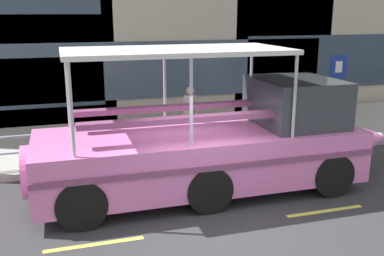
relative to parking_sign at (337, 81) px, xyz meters
name	(u,v)px	position (x,y,z in m)	size (l,w,h in m)	color
ground_plane	(207,212)	(-5.71, -3.97, -1.95)	(120.00, 120.00, 0.00)	#333335
sidewalk	(152,138)	(-5.71, 1.63, -1.86)	(32.00, 4.80, 0.18)	#A8A59E
curb_edge	(171,162)	(-5.71, -0.86, -1.86)	(32.00, 0.18, 0.18)	#B2ADA3
lane_centreline	(219,226)	(-5.71, -4.68, -1.95)	(25.80, 0.12, 0.01)	#DBD64C
curb_guardrail	(175,134)	(-5.50, -0.52, -1.17)	(10.90, 0.09, 0.89)	#9EA0A8
parking_sign	(337,81)	(0.00, 0.00, 0.00)	(0.60, 0.12, 2.61)	#4C4F54
duck_tour_boat	(222,144)	(-4.96, -2.82, -0.86)	(9.25, 2.62, 3.33)	pink
pedestrian_near_bow	(261,105)	(-2.19, 0.91, -0.84)	(0.43, 0.24, 1.55)	#1E2338
pedestrian_mid_left	(190,110)	(-4.80, 0.29, -0.70)	(0.35, 0.42, 1.78)	black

